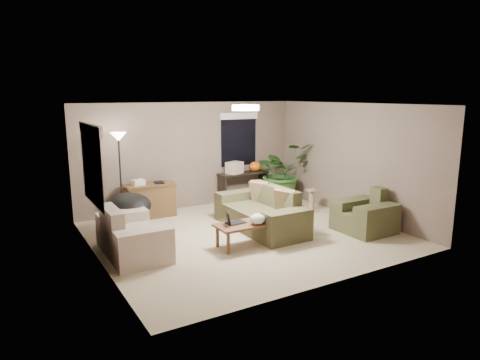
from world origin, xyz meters
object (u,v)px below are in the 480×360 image
floor_lamp (119,148)px  houseplant (282,179)px  loveseat (131,237)px  coffee_table (243,227)px  main_sofa (262,214)px  console_table (243,185)px  desk (150,200)px  papasan_chair (128,210)px  armchair (365,217)px  cat_scratching_post (311,202)px

floor_lamp → houseplant: (3.97, -0.27, -1.01)m
loveseat → coffee_table: size_ratio=1.60×
main_sofa → floor_lamp: 3.26m
main_sofa → houseplant: houseplant is taller
floor_lamp → houseplant: 4.10m
coffee_table → console_table: console_table is taller
loveseat → desk: (1.02, 2.01, 0.08)m
coffee_table → papasan_chair: bearing=131.2°
desk → papasan_chair: size_ratio=0.96×
armchair → console_table: size_ratio=0.77×
loveseat → console_table: (3.50, 2.16, 0.14)m
loveseat → armchair: (4.37, -1.12, 0.00)m
houseplant → main_sofa: bearing=-135.6°
main_sofa → console_table: size_ratio=1.69×
armchair → coffee_table: (-2.52, 0.49, 0.06)m
armchair → papasan_chair: (-4.09, 2.27, 0.17)m
main_sofa → desk: (-1.67, 1.95, 0.08)m
console_table → houseplant: houseplant is taller
desk → cat_scratching_post: (3.43, -1.39, -0.16)m
floor_lamp → coffee_table: bearing=-60.4°
main_sofa → floor_lamp: (-2.31, 1.89, 1.30)m
floor_lamp → houseplant: floor_lamp is taller
houseplant → papasan_chair: bearing=-172.6°
console_table → coffee_table: bearing=-120.7°
papasan_chair → loveseat: bearing=-104.0°
floor_lamp → cat_scratching_post: floor_lamp is taller
coffee_table → papasan_chair: (-1.56, 1.78, 0.11)m
armchair → console_table: (-0.87, 3.27, 0.14)m
coffee_table → papasan_chair: papasan_chair is taller
console_table → floor_lamp: floor_lamp is taller
desk → console_table: size_ratio=0.85×
console_table → houseplant: size_ratio=0.86×
armchair → houseplant: houseplant is taller
main_sofa → papasan_chair: size_ratio=1.93×
desk → papasan_chair: (-0.74, -0.86, 0.09)m
coffee_table → desk: desk is taller
coffee_table → console_table: 3.24m
floor_lamp → cat_scratching_post: 4.49m
floor_lamp → houseplant: size_ratio=1.26×
desk → houseplant: size_ratio=0.73×
papasan_chair → floor_lamp: 1.39m
main_sofa → console_table: (0.81, 2.10, 0.14)m
console_table → floor_lamp: (-3.12, -0.21, 1.16)m
main_sofa → cat_scratching_post: bearing=17.7°
cat_scratching_post → coffee_table: bearing=-154.3°
papasan_chair → houseplant: houseplant is taller
loveseat → coffee_table: loveseat is taller
papasan_chair → cat_scratching_post: bearing=-7.3°
armchair → cat_scratching_post: 1.74m
main_sofa → coffee_table: size_ratio=2.20×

